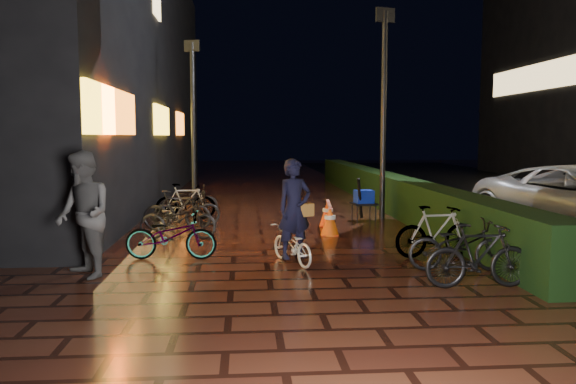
{
  "coord_description": "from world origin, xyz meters",
  "views": [
    {
      "loc": [
        -0.91,
        -8.71,
        2.13
      ],
      "look_at": [
        -0.12,
        1.5,
        1.1
      ],
      "focal_mm": 35.0,
      "sensor_mm": 36.0,
      "label": 1
    }
  ],
  "objects": [
    {
      "name": "lamp_post_sf",
      "position": [
        -2.4,
        7.98,
        2.68
      ],
      "size": [
        0.46,
        0.21,
        4.88
      ],
      "color": "black",
      "rests_on": "ground"
    },
    {
      "name": "ground",
      "position": [
        0.0,
        0.0,
        0.0
      ],
      "size": [
        80.0,
        80.0,
        0.0
      ],
      "primitive_type": "plane",
      "color": "#381911",
      "rests_on": "ground"
    },
    {
      "name": "cyclist",
      "position": [
        -0.11,
        0.42,
        0.65
      ],
      "size": [
        0.9,
        1.29,
        1.76
      ],
      "color": "white",
      "rests_on": "ground"
    },
    {
      "name": "traffic_barrier",
      "position": [
        0.97,
        3.68,
        0.32
      ],
      "size": [
        0.52,
        1.57,
        0.64
      ],
      "color": "#E3520B",
      "rests_on": "ground"
    },
    {
      "name": "hedge",
      "position": [
        3.3,
        8.0,
        0.5
      ],
      "size": [
        0.7,
        20.0,
        1.0
      ],
      "primitive_type": "cube",
      "color": "black",
      "rests_on": "ground"
    },
    {
      "name": "bystander_person",
      "position": [
        -3.31,
        -0.22,
        0.96
      ],
      "size": [
        1.13,
        1.18,
        1.91
      ],
      "primitive_type": "imported",
      "rotation": [
        0.0,
        0.0,
        -0.94
      ],
      "color": "#505052",
      "rests_on": "ground"
    },
    {
      "name": "parked_bikes_storefront",
      "position": [
        -2.33,
        3.99,
        0.43
      ],
      "size": [
        1.84,
        5.96,
        0.92
      ],
      "color": "black",
      "rests_on": "ground"
    },
    {
      "name": "lamp_post_hedge",
      "position": [
        2.61,
        5.39,
        2.92
      ],
      "size": [
        0.51,
        0.21,
        5.3
      ],
      "color": "black",
      "rests_on": "ground"
    },
    {
      "name": "parked_bikes_hedge",
      "position": [
        2.41,
        -0.23,
        0.44
      ],
      "size": [
        1.68,
        2.55,
        0.92
      ],
      "color": "black",
      "rests_on": "ground"
    },
    {
      "name": "cart_assembly",
      "position": [
        2.05,
        5.01,
        0.57
      ],
      "size": [
        0.66,
        0.69,
        1.12
      ],
      "color": "black",
      "rests_on": "ground"
    }
  ]
}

